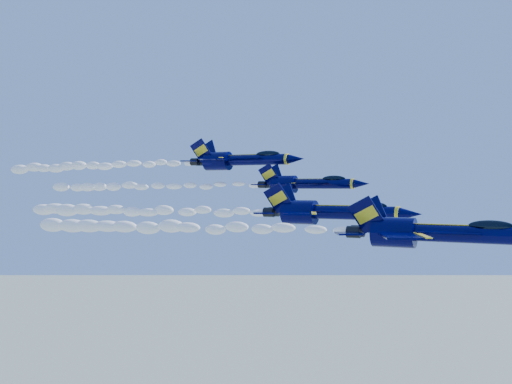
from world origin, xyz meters
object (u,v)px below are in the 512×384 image
at_px(jet_lead, 434,232).
at_px(jet_fourth, 239,160).
at_px(jet_second, 329,212).
at_px(jet_third, 305,183).

xyz_separation_m(jet_lead, jet_fourth, (-31.26, 22.94, 7.83)).
relative_size(jet_second, jet_fourth, 1.01).
height_order(jet_second, jet_third, jet_third).
distance_m(jet_second, jet_fourth, 22.56).
height_order(jet_third, jet_fourth, jet_fourth).
bearing_deg(jet_third, jet_lead, -45.53).
bearing_deg(jet_second, jet_fourth, 146.68).
bearing_deg(jet_third, jet_fourth, 166.49).
xyz_separation_m(jet_second, jet_fourth, (-17.99, 11.82, 6.76)).
bearing_deg(jet_fourth, jet_second, -33.32).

